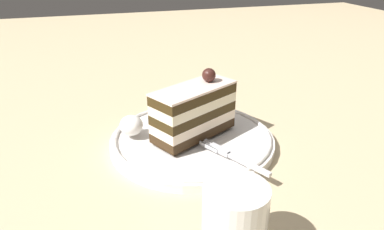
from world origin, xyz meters
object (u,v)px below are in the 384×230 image
Objects in this scene: fork at (232,156)px; drink_glass_near at (234,226)px; dessert_plate at (192,139)px; cake_slice at (194,110)px; whipped_cream_dollop at (131,125)px.

drink_glass_near is at bearing -22.55° from fork.
fork reaches higher than dessert_plate.
dessert_plate is 0.08m from fork.
cake_slice is 1.75× the size of drink_glass_near.
whipped_cream_dollop is 0.15m from fork.
whipped_cream_dollop is 0.32× the size of fork.
whipped_cream_dollop is (-0.02, -0.09, -0.02)m from cake_slice.
dessert_plate is 0.05m from cake_slice.
dessert_plate is 0.21m from drink_glass_near.
drink_glass_near reaches higher than fork.
fork is (0.08, 0.03, 0.01)m from dessert_plate.
cake_slice reaches higher than drink_glass_near.
drink_glass_near is (0.21, -0.03, -0.02)m from cake_slice.
drink_glass_near reaches higher than whipped_cream_dollop.
drink_glass_near is at bearing -6.82° from dessert_plate.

